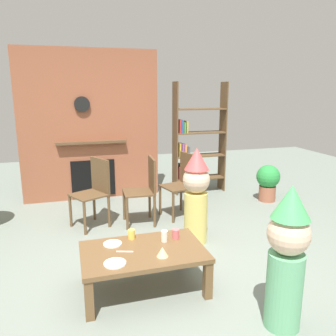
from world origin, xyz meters
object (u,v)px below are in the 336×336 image
Objects in this scene: coffee_table at (143,255)px; paper_plate_rear at (113,244)px; birthday_cake_slice at (162,252)px; potted_plant_tall at (268,181)px; paper_cup_near_right at (131,234)px; dining_chair_right at (183,181)px; bookshelf at (195,143)px; paper_cup_near_left at (176,234)px; child_in_pink at (196,193)px; dining_chair_left at (95,188)px; child_with_cone_hat at (287,255)px; paper_plate_front at (115,263)px; dining_chair_middle at (145,187)px; paper_cup_center at (164,236)px.

coffee_table is 0.32m from paper_plate_rear.
potted_plant_tall is (2.34, 2.06, -0.09)m from birthday_cake_slice.
paper_cup_near_right reaches higher than coffee_table.
bookshelf is at bearing -133.16° from dining_chair_right.
paper_cup_near_left is 0.08× the size of child_in_pink.
dining_chair_right is at bearing -118.80° from bookshelf.
potted_plant_tall is at bearing 32.08° from paper_plate_rear.
coffee_table is 11.80× the size of paper_cup_near_right.
dining_chair_left is at bearing -174.82° from potted_plant_tall.
bookshelf reaches higher than birthday_cake_slice.
birthday_cake_slice is 1.01m from child_with_cone_hat.
birthday_cake_slice is (0.38, -0.35, 0.04)m from paper_plate_rear.
potted_plant_tall is (1.53, 0.23, -0.18)m from dining_chair_right.
dining_chair_left is at bearing 90.33° from paper_plate_front.
dining_chair_left reaches higher than coffee_table.
paper_cup_near_right is at bearing 102.70° from coffee_table.
dining_chair_middle is (-0.54, 2.32, -0.08)m from child_with_cone_hat.
dining_chair_right is (0.03, 2.46, -0.08)m from child_with_cone_hat.
paper_cup_center reaches higher than coffee_table.
paper_cup_near_left is at bearing 54.80° from birthday_cake_slice.
birthday_cake_slice is at bearing 2.14° from paper_plate_front.
paper_cup_near_left is 0.99× the size of paper_cup_near_right.
bookshelf is 2.05m from child_in_pink.
dining_chair_left is at bearing 103.04° from birthday_cake_slice.
paper_cup_near_right is (-1.57, -2.44, -0.44)m from bookshelf.
child_with_cone_hat reaches higher than paper_cup_near_left.
paper_cup_near_left reaches higher than birthday_cake_slice.
bookshelf is at bearing 64.27° from birthday_cake_slice.
paper_plate_front is at bearing 72.36° from dining_chair_middle.
potted_plant_tall is (2.25, 1.78, -0.10)m from paper_cup_center.
birthday_cake_slice is 2.00m from dining_chair_right.
paper_plate_front is at bearing -116.64° from paper_cup_near_right.
paper_cup_near_left is at bearing 13.44° from paper_cup_center.
dining_chair_left is (-1.80, -1.06, -0.36)m from bookshelf.
dining_chair_middle is (0.62, 1.35, 0.12)m from paper_plate_rear.
potted_plant_tall is (2.47, 1.89, 0.01)m from coffee_table.
dining_chair_left is at bearing -149.58° from bookshelf.
bookshelf is at bearing -58.82° from child_with_cone_hat.
child_with_cone_hat is at bearing -53.00° from paper_cup_center.
paper_cup_center is at bearing -12.01° from child_with_cone_hat.
potted_plant_tall reaches higher than paper_plate_rear.
paper_cup_center is at bearing -26.40° from paper_cup_near_right.
dining_chair_middle reaches higher than coffee_table.
coffee_table is at bearing 46.08° from dining_chair_right.
coffee_table is 0.23m from birthday_cake_slice.
dining_chair_middle is at bearing -104.13° from child_in_pink.
bookshelf reaches higher than paper_cup_near_right.
child_with_cone_hat reaches higher than paper_plate_front.
paper_cup_near_right is 0.10× the size of dining_chair_left.
paper_cup_near_right is at bearing -6.24° from child_with_cone_hat.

